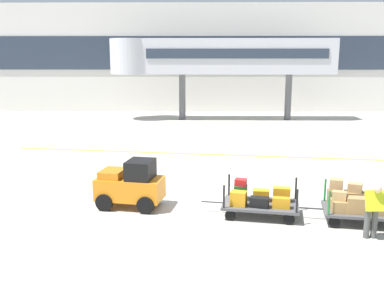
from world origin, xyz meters
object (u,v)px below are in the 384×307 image
baggage_cart_lead (259,200)px  baggage_cart_middle (359,203)px  baggage_tug (131,185)px  baggage_handler (373,208)px

baggage_cart_lead → baggage_cart_middle: (2.89, -0.48, 0.07)m
baggage_tug → baggage_cart_lead: baggage_tug is taller
baggage_tug → baggage_cart_lead: 4.12m
baggage_tug → baggage_cart_lead: (4.04, -0.73, -0.26)m
baggage_handler → baggage_cart_lead: bearing=147.8°
baggage_tug → baggage_cart_lead: size_ratio=0.73×
baggage_cart_lead → baggage_handler: bearing=-32.2°
baggage_cart_middle → baggage_handler: bearing=-93.9°
baggage_tug → baggage_cart_middle: bearing=-9.9°
baggage_cart_lead → baggage_cart_middle: baggage_cart_middle is taller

